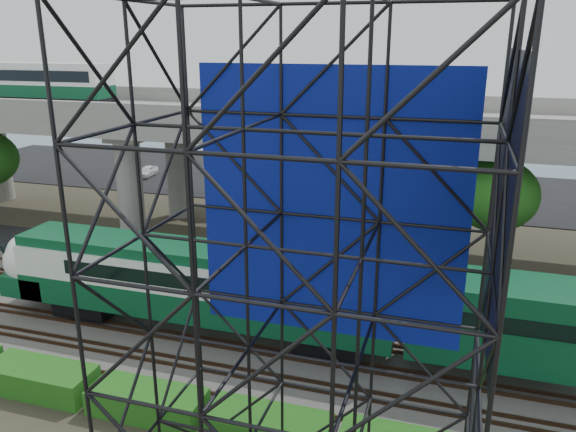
% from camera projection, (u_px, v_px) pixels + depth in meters
% --- Properties ---
extents(ground, '(140.00, 140.00, 0.00)m').
position_uv_depth(ground, '(177.00, 353.00, 26.32)').
color(ground, '#474233').
rests_on(ground, ground).
extents(ballast_bed, '(90.00, 12.00, 0.20)m').
position_uv_depth(ballast_bed, '(196.00, 331.00, 28.12)').
color(ballast_bed, slate).
rests_on(ballast_bed, ground).
extents(service_road, '(90.00, 5.00, 0.08)m').
position_uv_depth(service_road, '(255.00, 269.00, 35.88)').
color(service_road, black).
rests_on(service_road, ground).
extents(parking_lot, '(90.00, 18.00, 0.08)m').
position_uv_depth(parking_lot, '(335.00, 183.00, 57.31)').
color(parking_lot, black).
rests_on(parking_lot, ground).
extents(harbor_water, '(140.00, 40.00, 0.03)m').
position_uv_depth(harbor_water, '(370.00, 146.00, 77.37)').
color(harbor_water, '#495E78').
rests_on(harbor_water, ground).
extents(rail_tracks, '(90.00, 9.52, 0.16)m').
position_uv_depth(rail_tracks, '(196.00, 328.00, 28.06)').
color(rail_tracks, '#472D1E').
rests_on(rail_tracks, ballast_bed).
extents(commuter_train, '(29.30, 3.06, 4.30)m').
position_uv_depth(commuter_train, '(240.00, 287.00, 26.59)').
color(commuter_train, black).
rests_on(commuter_train, rail_tracks).
extents(overpass, '(80.00, 12.00, 12.40)m').
position_uv_depth(overpass, '(261.00, 128.00, 38.84)').
color(overpass, '#9E9B93').
rests_on(overpass, ground).
extents(scaffold_tower, '(9.36, 6.36, 15.00)m').
position_uv_depth(scaffold_tower, '(302.00, 307.00, 14.48)').
color(scaffold_tower, black).
rests_on(scaffold_tower, ground).
extents(hedge_strip, '(34.60, 1.80, 1.20)m').
position_uv_depth(hedge_strip, '(147.00, 401.00, 21.95)').
color(hedge_strip, '#135614').
rests_on(hedge_strip, ground).
extents(trees, '(40.94, 16.94, 7.69)m').
position_uv_depth(trees, '(220.00, 162.00, 40.70)').
color(trees, '#382314').
rests_on(trees, ground).
extents(suv, '(4.89, 3.60, 1.24)m').
position_uv_depth(suv, '(165.00, 249.00, 37.55)').
color(suv, black).
rests_on(suv, service_road).
extents(parked_cars, '(37.05, 9.68, 1.30)m').
position_uv_depth(parked_cars, '(342.00, 179.00, 56.54)').
color(parked_cars, white).
rests_on(parked_cars, parking_lot).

